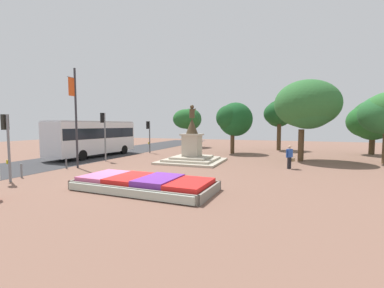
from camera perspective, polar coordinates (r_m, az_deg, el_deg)
name	(u,v)px	position (r m, az deg, el deg)	size (l,w,h in m)	color
ground_plane	(129,179)	(14.60, -13.77, -7.65)	(79.57, 79.57, 0.00)	brown
street_asphalt_strip	(9,169)	(21.35, -35.52, -4.56)	(6.42, 69.62, 0.01)	#333335
flower_planter	(144,184)	(12.12, -10.61, -8.70)	(6.65, 3.13, 0.63)	#38281C
statue_monument	(192,152)	(20.60, 0.00, -1.71)	(4.77, 4.77, 4.58)	#AFA591
traffic_light_near_crossing	(7,135)	(16.48, -35.88, 1.55)	(0.41, 0.29, 3.53)	slate
traffic_light_mid_block	(104,128)	(22.25, -19.01, 3.46)	(0.41, 0.30, 3.97)	slate
traffic_light_far_corner	(149,131)	(27.62, -9.61, 2.84)	(0.42, 0.30, 3.37)	#4C5156
banner_pole	(76,116)	(19.34, -24.43, 5.74)	(0.14, 0.75, 6.82)	#2D2D33
city_bus	(94,136)	(25.79, -21.03, 1.59)	(3.01, 9.18, 3.33)	silver
pedestrian_with_handbag	(290,156)	(18.66, 20.89, -2.47)	(0.59, 0.55, 1.59)	black
kerb_bollard_mid_a	(21,170)	(17.46, -33.67, -4.87)	(0.11, 0.11, 0.82)	slate
kerb_bollard_mid_b	(66,163)	(19.58, -26.16, -3.78)	(0.12, 0.12, 0.75)	#4C5156
park_tree_far_left	(234,119)	(27.21, 9.21, 5.51)	(3.66, 3.79, 5.33)	#4C3823
park_tree_behind_statue	(188,119)	(34.63, -0.87, 5.52)	(3.56, 3.99, 5.22)	#4C3823
park_tree_far_right	(373,118)	(31.04, 35.32, 4.69)	(4.72, 4.05, 5.71)	#4C3823
park_tree_street_side	(308,105)	(23.19, 24.29, 8.00)	(5.19, 4.93, 6.68)	#4C3823
park_tree_distant	(278,114)	(32.09, 18.47, 6.35)	(3.24, 3.97, 5.92)	#4C3823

